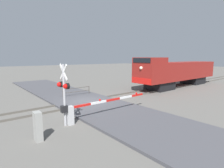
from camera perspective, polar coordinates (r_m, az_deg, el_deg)
name	(u,v)px	position (r m, az deg, el deg)	size (l,w,h in m)	color
ground_plane	(87,103)	(15.87, -8.03, -6.10)	(160.00, 160.00, 0.00)	#605E59
rail_track_left	(83,101)	(16.46, -9.33, -5.33)	(0.08, 80.00, 0.15)	#59544C
rail_track_right	(91,104)	(15.26, -6.63, -6.37)	(0.08, 80.00, 0.15)	#59544C
road_surface	(87,102)	(15.86, -8.03, -5.83)	(36.00, 5.27, 0.16)	#47474C
locomotive	(177,72)	(26.04, 20.32, 3.70)	(2.93, 15.65, 4.00)	black
crossing_signal	(64,89)	(10.49, -15.27, -1.46)	(1.18, 0.33, 3.63)	#ADADB2
crossing_gate	(85,109)	(11.38, -8.56, -7.85)	(0.36, 6.93, 1.24)	silver
utility_cabinet	(38,127)	(9.37, -22.73, -12.51)	(0.47, 0.32, 1.44)	#999993
guard_railing	(77,91)	(18.52, -11.32, -2.09)	(0.08, 3.05, 0.95)	#4C4742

